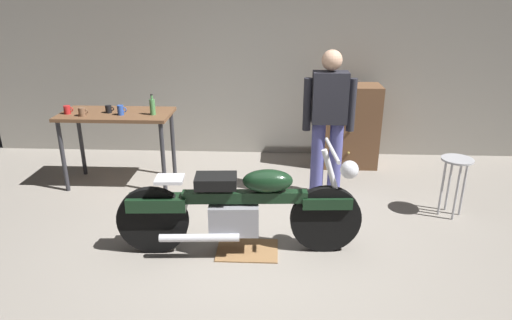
{
  "coord_description": "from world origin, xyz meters",
  "views": [
    {
      "loc": [
        0.15,
        -3.53,
        2.26
      ],
      "look_at": [
        -0.05,
        0.7,
        0.65
      ],
      "focal_mm": 31.6,
      "sensor_mm": 36.0,
      "label": 1
    }
  ],
  "objects_px": {
    "mug_red_diner": "(67,110)",
    "mug_blue_enamel": "(121,110)",
    "wooden_dresser": "(347,126)",
    "mug_brown_stoneware": "(82,112)",
    "motorcycle": "(241,207)",
    "mug_black_matte": "(109,109)",
    "bottle": "(152,107)",
    "shop_stool": "(456,171)",
    "person_standing": "(329,119)"
  },
  "relations": [
    {
      "from": "mug_black_matte",
      "to": "mug_blue_enamel",
      "type": "bearing_deg",
      "value": -27.08
    },
    {
      "from": "wooden_dresser",
      "to": "motorcycle",
      "type": "bearing_deg",
      "value": -119.01
    },
    {
      "from": "motorcycle",
      "to": "shop_stool",
      "type": "relative_size",
      "value": 3.42
    },
    {
      "from": "person_standing",
      "to": "mug_black_matte",
      "type": "height_order",
      "value": "person_standing"
    },
    {
      "from": "person_standing",
      "to": "shop_stool",
      "type": "relative_size",
      "value": 2.61
    },
    {
      "from": "mug_brown_stoneware",
      "to": "bottle",
      "type": "relative_size",
      "value": 0.47
    },
    {
      "from": "mug_black_matte",
      "to": "mug_red_diner",
      "type": "xyz_separation_m",
      "value": [
        -0.46,
        -0.07,
        0.0
      ]
    },
    {
      "from": "shop_stool",
      "to": "mug_blue_enamel",
      "type": "bearing_deg",
      "value": 171.13
    },
    {
      "from": "mug_blue_enamel",
      "to": "mug_brown_stoneware",
      "type": "bearing_deg",
      "value": -171.73
    },
    {
      "from": "shop_stool",
      "to": "mug_black_matte",
      "type": "xyz_separation_m",
      "value": [
        -3.82,
        0.66,
        0.45
      ]
    },
    {
      "from": "mug_red_diner",
      "to": "wooden_dresser",
      "type": "bearing_deg",
      "value": 14.06
    },
    {
      "from": "mug_blue_enamel",
      "to": "bottle",
      "type": "xyz_separation_m",
      "value": [
        0.36,
        0.03,
        0.04
      ]
    },
    {
      "from": "mug_black_matte",
      "to": "mug_red_diner",
      "type": "height_order",
      "value": "mug_red_diner"
    },
    {
      "from": "shop_stool",
      "to": "bottle",
      "type": "bearing_deg",
      "value": 169.71
    },
    {
      "from": "motorcycle",
      "to": "wooden_dresser",
      "type": "height_order",
      "value": "wooden_dresser"
    },
    {
      "from": "shop_stool",
      "to": "mug_black_matte",
      "type": "distance_m",
      "value": 3.9
    },
    {
      "from": "person_standing",
      "to": "wooden_dresser",
      "type": "xyz_separation_m",
      "value": [
        0.38,
        1.0,
        -0.38
      ]
    },
    {
      "from": "mug_blue_enamel",
      "to": "motorcycle",
      "type": "bearing_deg",
      "value": -42.91
    },
    {
      "from": "wooden_dresser",
      "to": "mug_black_matte",
      "type": "height_order",
      "value": "wooden_dresser"
    },
    {
      "from": "mug_red_diner",
      "to": "person_standing",
      "type": "bearing_deg",
      "value": -2.95
    },
    {
      "from": "shop_stool",
      "to": "wooden_dresser",
      "type": "relative_size",
      "value": 0.58
    },
    {
      "from": "mug_black_matte",
      "to": "mug_blue_enamel",
      "type": "height_order",
      "value": "mug_blue_enamel"
    },
    {
      "from": "wooden_dresser",
      "to": "mug_brown_stoneware",
      "type": "bearing_deg",
      "value": -163.67
    },
    {
      "from": "wooden_dresser",
      "to": "bottle",
      "type": "xyz_separation_m",
      "value": [
        -2.38,
        -0.84,
        0.45
      ]
    },
    {
      "from": "motorcycle",
      "to": "mug_black_matte",
      "type": "distance_m",
      "value": 2.28
    },
    {
      "from": "person_standing",
      "to": "bottle",
      "type": "xyz_separation_m",
      "value": [
        -2.0,
        0.16,
        0.07
      ]
    },
    {
      "from": "person_standing",
      "to": "mug_red_diner",
      "type": "relative_size",
      "value": 15.25
    },
    {
      "from": "wooden_dresser",
      "to": "mug_black_matte",
      "type": "bearing_deg",
      "value": -165.09
    },
    {
      "from": "bottle",
      "to": "mug_red_diner",
      "type": "bearing_deg",
      "value": -179.61
    },
    {
      "from": "person_standing",
      "to": "mug_red_diner",
      "type": "bearing_deg",
      "value": -2.69
    },
    {
      "from": "wooden_dresser",
      "to": "mug_blue_enamel",
      "type": "xyz_separation_m",
      "value": [
        -2.74,
        -0.87,
        0.41
      ]
    },
    {
      "from": "mug_black_matte",
      "to": "mug_brown_stoneware",
      "type": "height_order",
      "value": "mug_brown_stoneware"
    },
    {
      "from": "wooden_dresser",
      "to": "mug_blue_enamel",
      "type": "bearing_deg",
      "value": -162.47
    },
    {
      "from": "wooden_dresser",
      "to": "bottle",
      "type": "distance_m",
      "value": 2.56
    },
    {
      "from": "shop_stool",
      "to": "mug_blue_enamel",
      "type": "xyz_separation_m",
      "value": [
        -3.65,
        0.57,
        0.46
      ]
    },
    {
      "from": "mug_black_matte",
      "to": "motorcycle",
      "type": "bearing_deg",
      "value": -41.53
    },
    {
      "from": "motorcycle",
      "to": "shop_stool",
      "type": "bearing_deg",
      "value": 17.28
    },
    {
      "from": "wooden_dresser",
      "to": "mug_blue_enamel",
      "type": "relative_size",
      "value": 9.69
    },
    {
      "from": "motorcycle",
      "to": "wooden_dresser",
      "type": "xyz_separation_m",
      "value": [
        1.25,
        2.25,
        0.1
      ]
    },
    {
      "from": "mug_red_diner",
      "to": "motorcycle",
      "type": "bearing_deg",
      "value": -33.45
    },
    {
      "from": "motorcycle",
      "to": "mug_black_matte",
      "type": "relative_size",
      "value": 21.36
    },
    {
      "from": "person_standing",
      "to": "bottle",
      "type": "relative_size",
      "value": 6.93
    },
    {
      "from": "wooden_dresser",
      "to": "mug_brown_stoneware",
      "type": "distance_m",
      "value": 3.33
    },
    {
      "from": "mug_black_matte",
      "to": "mug_brown_stoneware",
      "type": "distance_m",
      "value": 0.29
    },
    {
      "from": "wooden_dresser",
      "to": "mug_red_diner",
      "type": "bearing_deg",
      "value": -165.94
    },
    {
      "from": "mug_red_diner",
      "to": "mug_brown_stoneware",
      "type": "relative_size",
      "value": 0.97
    },
    {
      "from": "wooden_dresser",
      "to": "mug_blue_enamel",
      "type": "distance_m",
      "value": 2.9
    },
    {
      "from": "mug_red_diner",
      "to": "mug_blue_enamel",
      "type": "height_order",
      "value": "mug_blue_enamel"
    },
    {
      "from": "person_standing",
      "to": "bottle",
      "type": "bearing_deg",
      "value": -4.36
    },
    {
      "from": "shop_stool",
      "to": "mug_red_diner",
      "type": "bearing_deg",
      "value": 172.17
    }
  ]
}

